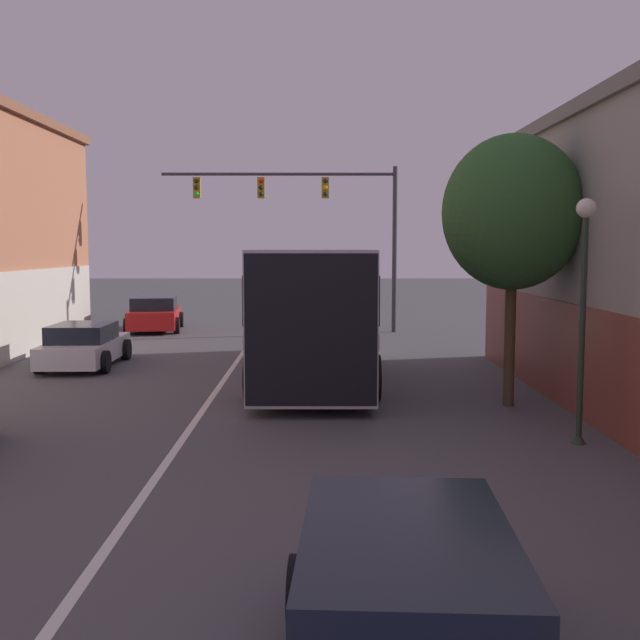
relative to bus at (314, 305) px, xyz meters
The scene contains 8 objects.
lane_center_line 3.71m from the bus, 134.36° to the right, with size 0.14×44.84×0.01m.
bus is the anchor object (origin of this frame).
hatchback_foreground 14.30m from the bus, 87.25° to the right, with size 2.08×4.69×1.34m.
parked_car_left_mid 6.72m from the bus, 166.06° to the left, with size 1.99×3.94×1.21m.
parked_car_left_far 12.45m from the bus, 121.03° to the left, with size 2.44×4.05×1.36m.
traffic_signal_gantry 10.53m from the bus, 89.75° to the left, with size 9.09×0.36×6.42m.
street_lamp 8.11m from the bus, 56.21° to the right, with size 0.33×0.33×4.11m.
street_tree_near 5.90m from the bus, 41.75° to the right, with size 2.90×2.61×5.62m.
Camera 1 is at (2.32, -0.36, 3.30)m, focal length 42.00 mm.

